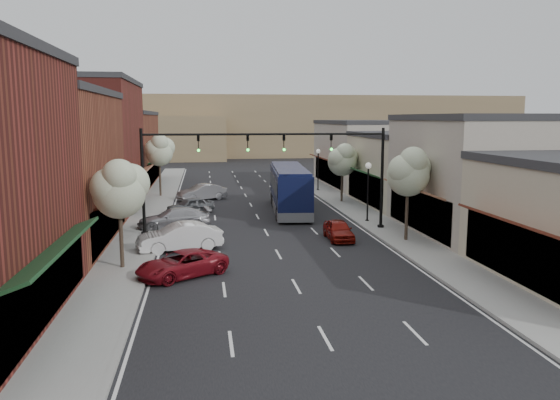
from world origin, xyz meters
name	(u,v)px	position (x,y,z in m)	size (l,w,h in m)	color
ground	(284,264)	(0.00, 0.00, 0.00)	(160.00, 160.00, 0.00)	black
sidewalk_left	(153,209)	(-8.40, 18.50, 0.07)	(2.80, 73.00, 0.15)	gray
sidewalk_right	(347,204)	(8.40, 18.50, 0.07)	(2.80, 73.00, 0.15)	gray
curb_left	(170,208)	(-7.00, 18.50, 0.07)	(0.25, 73.00, 0.17)	gray
curb_right	(331,205)	(7.00, 18.50, 0.07)	(0.25, 73.00, 0.17)	gray
bldg_left_midnear	(30,169)	(-14.23, 6.00, 4.66)	(10.14, 14.10, 9.40)	brown
bldg_left_midfar	(81,145)	(-14.24, 20.00, 5.40)	(10.14, 14.10, 10.90)	maroon
bldg_left_far	(113,149)	(-14.22, 36.00, 4.16)	(10.14, 18.10, 8.40)	brown
bldg_right_midnear	(475,175)	(13.72, 6.00, 3.91)	(9.14, 12.10, 7.90)	#A89E90
bldg_right_midfar	(408,169)	(13.70, 18.00, 3.17)	(9.14, 12.10, 6.40)	#BCB195
bldg_right_far	(362,154)	(13.71, 32.00, 3.66)	(9.14, 16.10, 7.40)	#A89E90
hill_far	(222,126)	(0.00, 90.00, 6.00)	(120.00, 30.00, 12.00)	#7A6647
hill_near	(89,138)	(-25.00, 78.00, 4.00)	(50.00, 20.00, 8.00)	#7A6647
signal_mast_right	(348,163)	(5.62, 8.00, 4.62)	(8.22, 0.46, 7.00)	black
signal_mast_left	(180,165)	(-5.62, 8.00, 4.62)	(8.22, 0.46, 7.00)	black
tree_right_near	(409,171)	(8.35, 3.94, 4.45)	(2.85, 2.65, 5.95)	#47382B
tree_right_far	(343,159)	(8.35, 19.94, 3.99)	(2.85, 2.65, 5.43)	#47382B
tree_left_near	(120,188)	(-8.25, -0.06, 4.22)	(2.85, 2.65, 5.69)	#47382B
tree_left_far	(160,150)	(-8.25, 25.94, 4.60)	(2.85, 2.65, 6.13)	#47382B
lamp_post_near	(368,182)	(7.80, 10.50, 3.01)	(0.44, 0.44, 4.44)	black
lamp_post_far	(318,163)	(7.80, 28.00, 3.01)	(0.44, 0.44, 4.44)	black
coach_bus	(289,188)	(2.87, 16.16, 1.92)	(3.56, 12.22, 3.69)	#0E1338
red_hatchback	(338,230)	(4.28, 5.16, 0.63)	(1.50, 3.72, 1.27)	maroon
parked_car_a	(182,264)	(-5.25, -1.69, 0.63)	(2.09, 4.54, 1.26)	maroon
parked_car_b	(180,237)	(-5.57, 3.74, 0.80)	(1.70, 4.88, 1.61)	white
parked_car_c	(174,219)	(-6.20, 10.13, 0.73)	(2.04, 5.02, 1.46)	#A1A0A6
parked_car_d	(190,206)	(-5.23, 16.17, 0.65)	(1.54, 3.83, 1.30)	#4F5256
parked_car_e	(202,192)	(-4.28, 23.30, 0.76)	(1.60, 4.60, 1.51)	#A0A1A5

